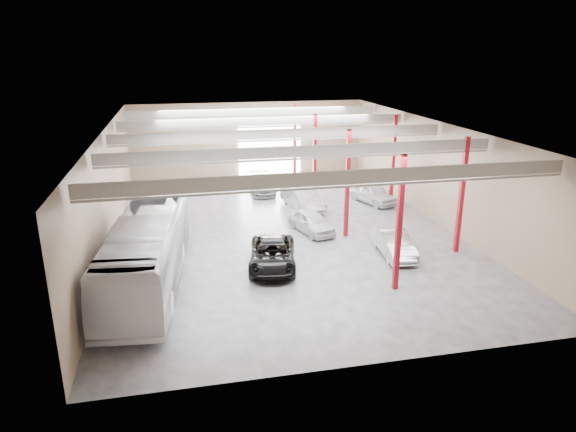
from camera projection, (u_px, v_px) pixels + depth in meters
name	position (u px, v px, depth m)	size (l,w,h in m)	color
depot_shell	(283.00, 156.00, 33.81)	(22.12, 32.12, 7.06)	#404045
coach_bus	(148.00, 251.00, 26.37)	(3.10, 13.26, 3.69)	silver
black_sedan	(272.00, 255.00, 28.70)	(2.52, 5.46, 1.52)	black
car_row_a	(311.00, 222.00, 34.27)	(1.70, 4.23, 1.44)	silver
car_row_b	(303.00, 198.00, 39.30)	(1.76, 5.05, 1.66)	silver
car_row_c	(262.00, 184.00, 43.71)	(1.98, 4.87, 1.41)	slate
car_right_near	(394.00, 244.00, 30.39)	(1.56, 4.49, 1.48)	#A6A6AA
car_right_far	(372.00, 193.00, 40.82)	(1.83, 4.54, 1.55)	silver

